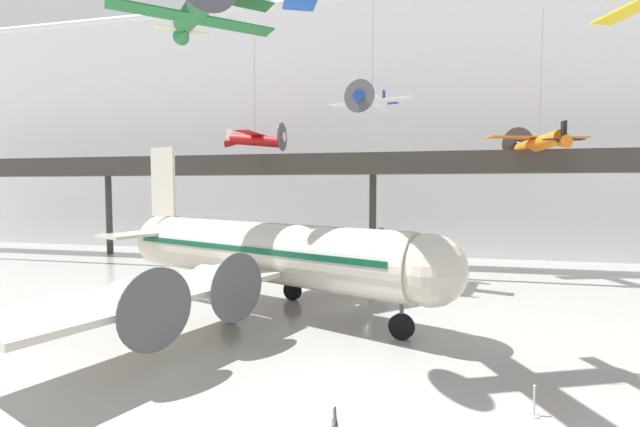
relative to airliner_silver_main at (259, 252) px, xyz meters
name	(u,v)px	position (x,y,z in m)	size (l,w,h in m)	color
ground_plane	(285,422)	(5.41, -12.10, -3.65)	(260.00, 260.00, 0.00)	#9E9B96
hangar_back_wall	(379,128)	(5.41, 24.88, 10.87)	(140.00, 3.00, 29.02)	white
mezzanine_walkway	(372,171)	(5.41, 16.56, 5.60)	(110.00, 3.20, 10.94)	#38332D
airliner_silver_main	(259,252)	(0.00, 0.00, 0.00)	(25.02, 29.25, 10.62)	beige
suspended_plane_white_twin	(372,99)	(6.25, 7.78, 10.70)	(6.59, 5.57, 9.84)	silver
suspended_plane_orange_highwing	(539,143)	(19.72, 14.62, 7.79)	(8.79, 7.42, 12.56)	orange
suspended_plane_red_highwing	(255,140)	(-6.51, 16.41, 8.86)	(6.51, 7.97, 11.40)	red
suspended_plane_green_biplane	(193,11)	(-4.13, -0.14, 14.97)	(8.55, 8.33, 5.71)	#1E6B33
stanchion_barrier	(534,406)	(13.48, -9.92, -3.32)	(0.36, 0.36, 1.08)	#B2B5BA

